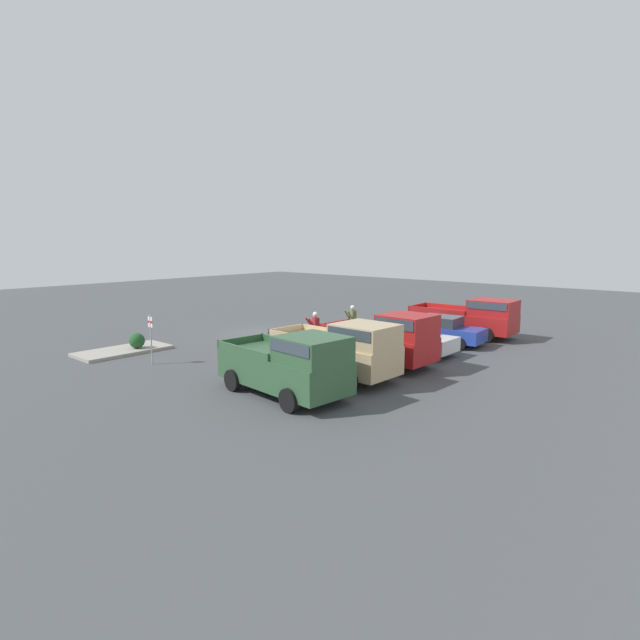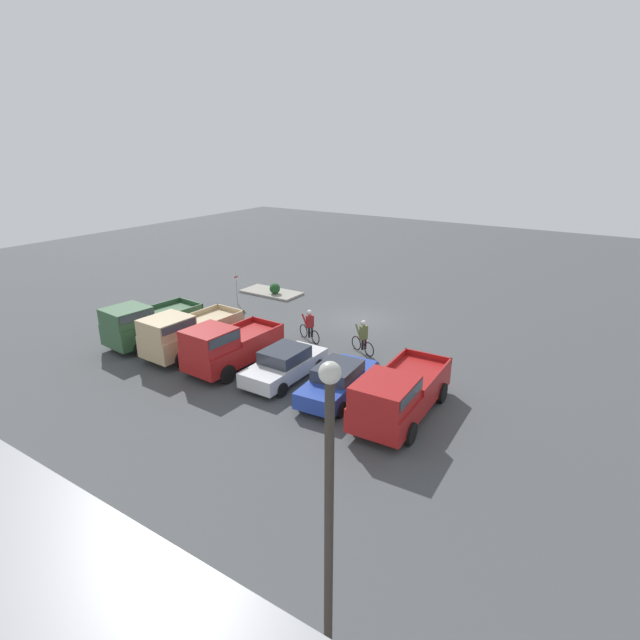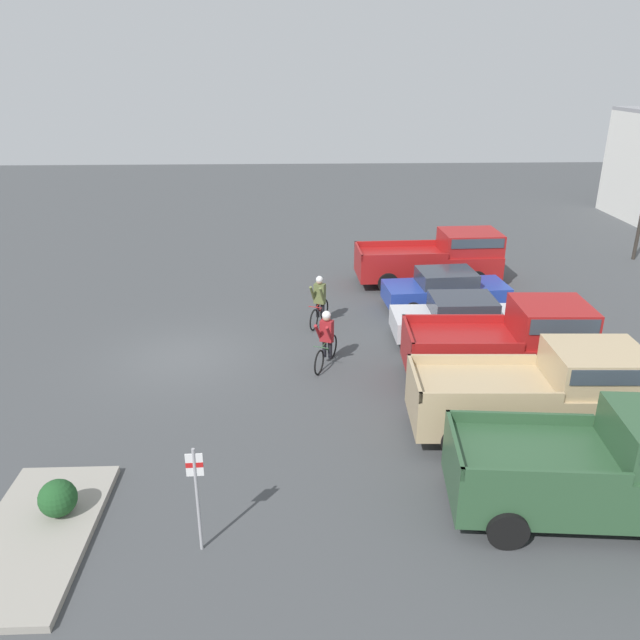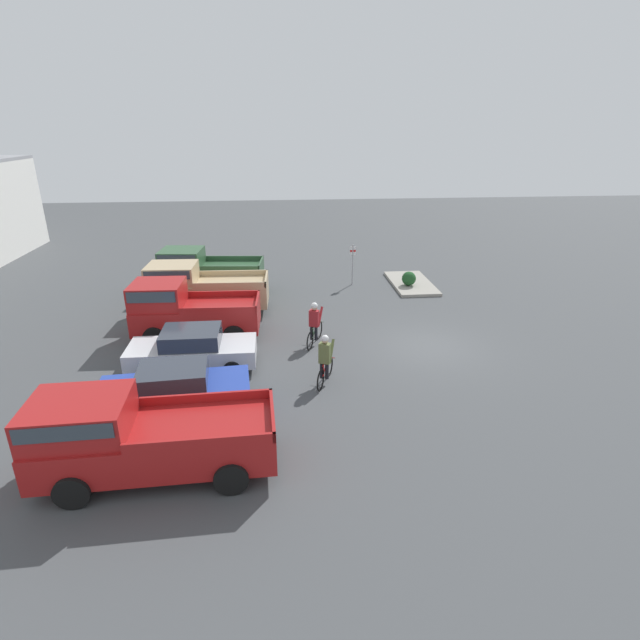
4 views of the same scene
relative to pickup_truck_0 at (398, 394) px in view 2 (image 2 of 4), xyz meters
name	(u,v)px [view 2 (image 2 of 4)]	position (x,y,z in m)	size (l,w,h in m)	color
ground_plane	(360,320)	(6.60, -9.17, -1.10)	(80.00, 80.00, 0.00)	#424447
pickup_truck_0	(398,394)	(0.00, 0.00, 0.00)	(2.45, 5.67, 2.11)	maroon
sedan_0	(338,381)	(2.82, -0.37, -0.39)	(2.16, 4.49, 1.42)	#233D9E
sedan_1	(285,364)	(5.62, -0.49, -0.38)	(1.95, 4.36, 1.44)	silver
pickup_truck_1	(227,346)	(8.44, 0.14, 0.07)	(2.40, 4.91, 2.27)	maroon
pickup_truck_2	(187,332)	(11.24, -0.04, 0.07)	(2.35, 5.28, 2.24)	tan
pickup_truck_3	(147,323)	(14.06, 0.06, 0.04)	(2.60, 5.10, 2.22)	#2D5133
cyclist_0	(310,325)	(7.28, -4.87, -0.23)	(1.75, 0.77, 1.72)	black
cyclist_1	(363,337)	(4.13, -4.95, -0.24)	(1.62, 0.72, 1.73)	black
fire_lane_sign	(236,285)	(14.73, -7.49, 0.21)	(0.06, 0.30, 2.15)	#9E9EA3
lamppost	(329,514)	(-3.00, 9.62, 2.89)	(0.36, 0.36, 6.80)	#2D2823
curb_island	(271,292)	(14.41, -10.61, -1.02)	(4.16, 2.05, 0.15)	gray
shrub	(275,289)	(13.85, -10.31, -0.58)	(0.73, 0.73, 0.73)	#1E4C23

